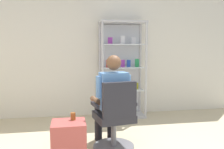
{
  "coord_description": "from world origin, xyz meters",
  "views": [
    {
      "loc": [
        -0.65,
        -1.98,
        1.38
      ],
      "look_at": [
        -0.03,
        1.46,
        1.0
      ],
      "focal_mm": 38.91,
      "sensor_mm": 36.0,
      "label": 1
    }
  ],
  "objects_px": {
    "display_cabinet_main": "(122,69)",
    "seated_shopkeeper": "(111,97)",
    "storage_crate": "(69,141)",
    "office_chair": "(115,123)",
    "tea_glass": "(73,116)"
  },
  "relations": [
    {
      "from": "tea_glass",
      "to": "display_cabinet_main",
      "type": "bearing_deg",
      "value": 59.8
    },
    {
      "from": "office_chair",
      "to": "storage_crate",
      "type": "relative_size",
      "value": 2.0
    },
    {
      "from": "seated_shopkeeper",
      "to": "storage_crate",
      "type": "bearing_deg",
      "value": -152.75
    },
    {
      "from": "display_cabinet_main",
      "to": "office_chair",
      "type": "xyz_separation_m",
      "value": [
        -0.45,
        -1.66,
        -0.57
      ]
    },
    {
      "from": "display_cabinet_main",
      "to": "storage_crate",
      "type": "distance_m",
      "value": 2.21
    },
    {
      "from": "display_cabinet_main",
      "to": "office_chair",
      "type": "bearing_deg",
      "value": -105.2
    },
    {
      "from": "office_chair",
      "to": "seated_shopkeeper",
      "type": "xyz_separation_m",
      "value": [
        -0.03,
        0.16,
        0.32
      ]
    },
    {
      "from": "tea_glass",
      "to": "office_chair",
      "type": "bearing_deg",
      "value": 6.43
    },
    {
      "from": "display_cabinet_main",
      "to": "tea_glass",
      "type": "xyz_separation_m",
      "value": [
        -1.0,
        -1.72,
        -0.43
      ]
    },
    {
      "from": "display_cabinet_main",
      "to": "tea_glass",
      "type": "height_order",
      "value": "display_cabinet_main"
    },
    {
      "from": "seated_shopkeeper",
      "to": "storage_crate",
      "type": "height_order",
      "value": "seated_shopkeeper"
    },
    {
      "from": "office_chair",
      "to": "storage_crate",
      "type": "distance_m",
      "value": 0.64
    },
    {
      "from": "display_cabinet_main",
      "to": "office_chair",
      "type": "height_order",
      "value": "display_cabinet_main"
    },
    {
      "from": "storage_crate",
      "to": "tea_glass",
      "type": "distance_m",
      "value": 0.3
    },
    {
      "from": "display_cabinet_main",
      "to": "seated_shopkeeper",
      "type": "bearing_deg",
      "value": -107.68
    }
  ]
}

